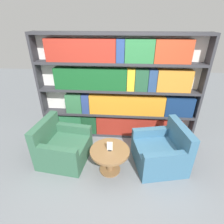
# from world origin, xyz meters

# --- Properties ---
(ground_plane) EXTENTS (14.00, 14.00, 0.00)m
(ground_plane) POSITION_xyz_m (0.00, 0.00, 0.00)
(ground_plane) COLOR slate
(bookshelf) EXTENTS (3.34, 0.30, 2.21)m
(bookshelf) POSITION_xyz_m (0.03, 1.43, 1.08)
(bookshelf) COLOR silver
(bookshelf) RESTS_ON ground_plane
(armchair_left) EXTENTS (0.93, 0.93, 0.80)m
(armchair_left) POSITION_xyz_m (-1.01, 0.52, 0.27)
(armchair_left) COLOR #336047
(armchair_left) RESTS_ON ground_plane
(armchair_right) EXTENTS (0.99, 0.99, 0.80)m
(armchair_right) POSITION_xyz_m (0.84, 0.53, 0.27)
(armchair_right) COLOR #386684
(armchair_right) RESTS_ON ground_plane
(coffee_table) EXTENTS (0.68, 0.68, 0.46)m
(coffee_table) POSITION_xyz_m (-0.08, 0.29, 0.33)
(coffee_table) COLOR brown
(coffee_table) RESTS_ON ground_plane
(table_sign) EXTENTS (0.09, 0.06, 0.17)m
(table_sign) POSITION_xyz_m (-0.08, 0.29, 0.53)
(table_sign) COLOR black
(table_sign) RESTS_ON coffee_table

